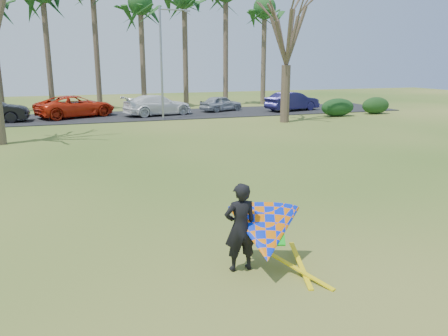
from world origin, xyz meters
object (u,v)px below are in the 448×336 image
object	(u,v)px
bare_tree_right	(288,26)
car_5	(292,101)
car_4	(221,103)
car_3	(158,105)
car_2	(76,106)
streetlight	(163,58)
kite_flyer	(262,232)

from	to	relation	value
bare_tree_right	car_5	world-z (taller)	bare_tree_right
car_4	bare_tree_right	bearing A→B (deg)	173.99
car_3	car_5	size ratio (longest dim) A/B	1.12
car_2	car_4	world-z (taller)	car_2
streetlight	car_5	size ratio (longest dim) A/B	1.63
bare_tree_right	car_4	distance (m)	9.99
car_2	car_4	bearing A→B (deg)	-112.83
streetlight	car_4	bearing A→B (deg)	33.96
bare_tree_right	car_5	bearing A→B (deg)	58.32
bare_tree_right	car_2	distance (m)	16.91
car_5	kite_flyer	world-z (taller)	kite_flyer
car_2	car_3	xyz separation A→B (m)	(6.19, -0.82, -0.02)
streetlight	car_5	distance (m)	12.35
car_4	kite_flyer	bearing A→B (deg)	141.44
kite_flyer	bare_tree_right	bearing A→B (deg)	62.42
bare_tree_right	streetlight	world-z (taller)	bare_tree_right
car_5	kite_flyer	distance (m)	30.35
car_5	car_2	bearing A→B (deg)	72.53
bare_tree_right	car_3	bearing A→B (deg)	140.21
bare_tree_right	car_4	size ratio (longest dim) A/B	2.38
car_2	kite_flyer	world-z (taller)	kite_flyer
car_4	car_5	size ratio (longest dim) A/B	0.79
bare_tree_right	streetlight	size ratio (longest dim) A/B	1.15
bare_tree_right	streetlight	bearing A→B (deg)	152.97
bare_tree_right	kite_flyer	xyz separation A→B (m)	(-10.72, -20.52, -5.71)
car_4	car_3	bearing A→B (deg)	80.15
bare_tree_right	car_3	size ratio (longest dim) A/B	1.67
kite_flyer	car_3	bearing A→B (deg)	84.07
car_3	kite_flyer	world-z (taller)	kite_flyer
kite_flyer	streetlight	bearing A→B (deg)	83.30
bare_tree_right	car_2	size ratio (longest dim) A/B	1.55
car_4	kite_flyer	size ratio (longest dim) A/B	1.62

